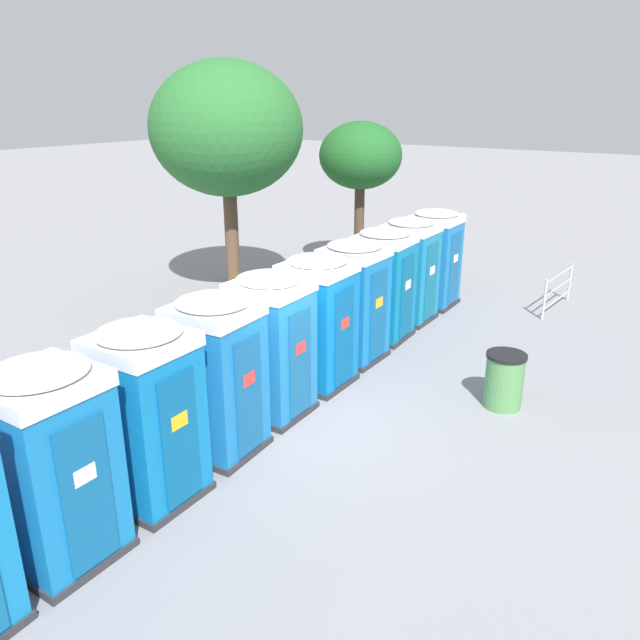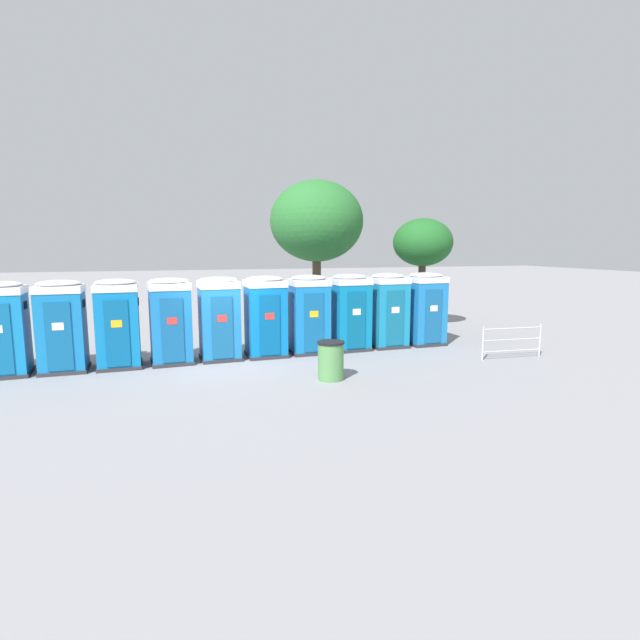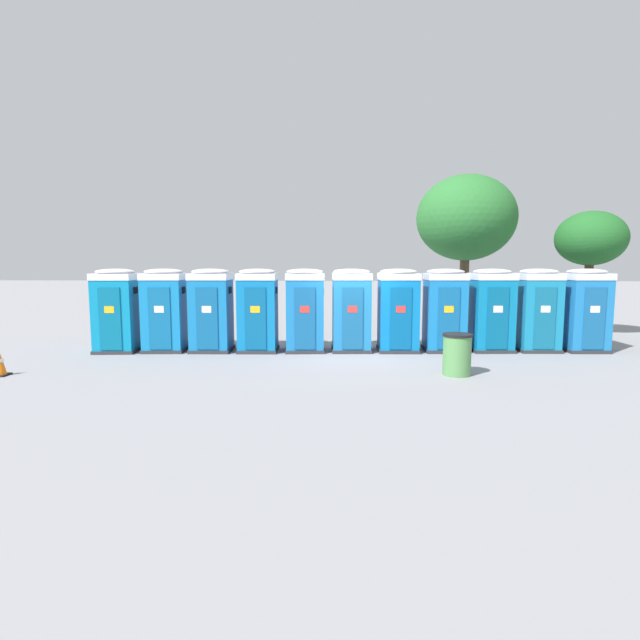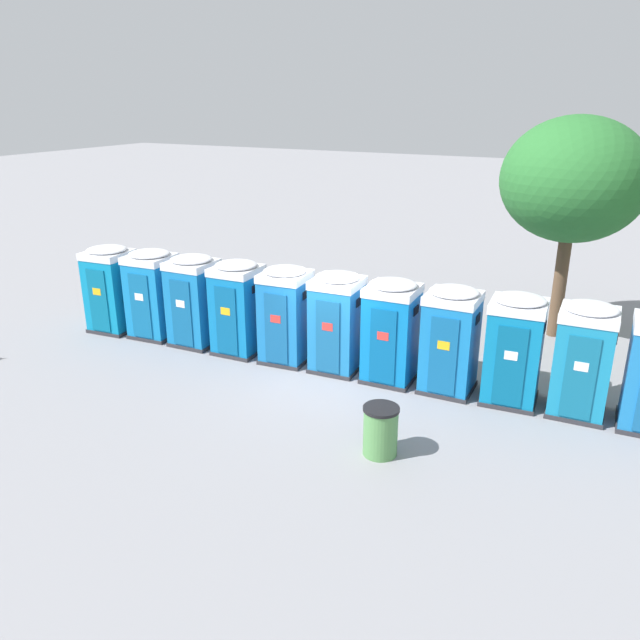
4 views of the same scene
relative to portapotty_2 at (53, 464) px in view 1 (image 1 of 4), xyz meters
The scene contains 14 objects.
ground_plane 4.52m from the portapotty_2, ahead, with size 120.00×120.00×0.00m, color gray.
portapotty_2 is the anchor object (origin of this frame).
portapotty_3 1.44m from the portapotty_2, ahead, with size 1.23×1.24×2.54m.
portapotty_4 2.87m from the portapotty_2, ahead, with size 1.27×1.29×2.54m.
portapotty_5 4.31m from the portapotty_2, ahead, with size 1.24×1.25×2.54m.
portapotty_6 5.74m from the portapotty_2, ahead, with size 1.25×1.23×2.54m.
portapotty_7 7.18m from the portapotty_2, ahead, with size 1.23×1.22×2.54m.
portapotty_8 8.61m from the portapotty_2, ahead, with size 1.30×1.27×2.54m.
portapotty_9 10.05m from the portapotty_2, ahead, with size 1.23×1.23×2.54m.
portapotty_10 11.48m from the portapotty_2, ahead, with size 1.26×1.24×2.54m.
street_tree_0 13.85m from the portapotty_2, 16.17° to the left, with size 2.48×2.48×4.60m.
street_tree_1 10.85m from the portapotty_2, 30.57° to the left, with size 3.90×3.90×6.17m.
trash_can 7.49m from the portapotty_2, 24.10° to the right, with size 0.71×0.71×1.02m.
event_barrier 13.15m from the portapotty_2, 10.38° to the right, with size 2.06×0.18×1.05m.
Camera 1 is at (-7.68, -5.76, 5.26)m, focal length 35.00 mm.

